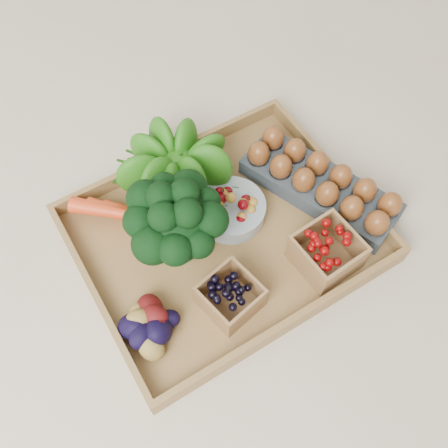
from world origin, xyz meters
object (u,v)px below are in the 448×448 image
tray (224,237)px  broccoli (179,234)px  egg_carton (319,188)px

tray → broccoli: broccoli is taller
tray → egg_carton: bearing=-4.2°
tray → broccoli: 0.12m
broccoli → egg_carton: bearing=-5.2°
egg_carton → broccoli: bearing=153.4°
broccoli → egg_carton: 0.32m
broccoli → egg_carton: size_ratio=0.55×
tray → broccoli: (-0.09, 0.01, 0.08)m
tray → egg_carton: 0.22m
tray → egg_carton: (0.22, -0.02, 0.03)m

